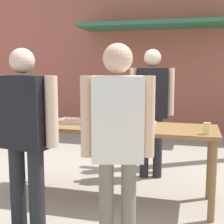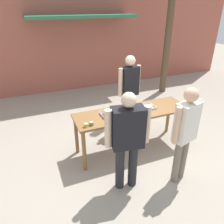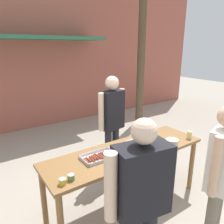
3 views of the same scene
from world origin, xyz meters
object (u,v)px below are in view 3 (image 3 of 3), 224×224
object	(u,v)px
condiment_jar_ketchup	(71,177)
person_customer_holding_hotdog	(141,194)
food_tray_sausages	(99,157)
person_server_behind_table	(112,117)
condiment_jar_mustard	(63,182)
beer_cup	(189,135)
person_customer_with_cup	(221,169)
food_tray_buns	(141,143)

from	to	relation	value
condiment_jar_ketchup	person_customer_holding_hotdog	size ratio (longest dim) A/B	0.04
food_tray_sausages	person_customer_holding_hotdog	size ratio (longest dim) A/B	0.26
food_tray_sausages	person_server_behind_table	bearing A→B (deg)	46.82
condiment_jar_mustard	person_server_behind_table	bearing A→B (deg)	38.48
beer_cup	person_customer_with_cup	xyz separation A→B (m)	(-0.67, -0.87, 0.09)
condiment_jar_mustard	beer_cup	size ratio (longest dim) A/B	0.65
food_tray_sausages	person_customer_holding_hotdog	xyz separation A→B (m)	(-0.13, -0.94, 0.10)
food_tray_buns	beer_cup	bearing A→B (deg)	-20.05
food_tray_buns	person_server_behind_table	distance (m)	0.82
beer_cup	person_customer_with_cup	distance (m)	1.11
food_tray_sausages	condiment_jar_mustard	bearing A→B (deg)	-155.98
beer_cup	person_server_behind_table	size ratio (longest dim) A/B	0.07
person_customer_holding_hotdog	condiment_jar_mustard	bearing A→B (deg)	-46.86
food_tray_sausages	person_server_behind_table	size ratio (longest dim) A/B	0.25
person_server_behind_table	person_customer_with_cup	bearing A→B (deg)	-100.49
food_tray_sausages	beer_cup	xyz separation A→B (m)	(1.44, -0.26, 0.04)
food_tray_sausages	beer_cup	distance (m)	1.46
food_tray_buns	person_server_behind_table	size ratio (longest dim) A/B	0.22
food_tray_buns	person_customer_holding_hotdog	size ratio (longest dim) A/B	0.23
food_tray_buns	condiment_jar_mustard	bearing A→B (deg)	-168.56
condiment_jar_mustard	condiment_jar_ketchup	xyz separation A→B (m)	(0.10, 0.02, 0.00)
condiment_jar_ketchup	person_customer_holding_hotdog	xyz separation A→B (m)	(0.35, -0.70, 0.09)
food_tray_buns	condiment_jar_ketchup	size ratio (longest dim) A/B	5.18
beer_cup	person_server_behind_table	distance (m)	1.27
beer_cup	food_tray_buns	bearing A→B (deg)	159.95
food_tray_sausages	food_tray_buns	world-z (taller)	food_tray_buns
food_tray_buns	condiment_jar_mustard	distance (m)	1.32
person_customer_holding_hotdog	person_customer_with_cup	distance (m)	0.92
food_tray_sausages	person_customer_with_cup	distance (m)	1.37
food_tray_buns	person_server_behind_table	world-z (taller)	person_server_behind_table
food_tray_sausages	food_tray_buns	bearing A→B (deg)	0.13
beer_cup	person_server_behind_table	world-z (taller)	person_server_behind_table
food_tray_sausages	condiment_jar_mustard	xyz separation A→B (m)	(-0.59, -0.26, 0.02)
condiment_jar_ketchup	food_tray_sausages	bearing A→B (deg)	26.59
condiment_jar_mustard	person_customer_with_cup	xyz separation A→B (m)	(1.35, -0.87, 0.12)
food_tray_sausages	food_tray_buns	distance (m)	0.71
food_tray_sausages	person_customer_holding_hotdog	world-z (taller)	person_customer_holding_hotdog
person_server_behind_table	condiment_jar_mustard	bearing A→B (deg)	-152.27
beer_cup	condiment_jar_ketchup	bearing A→B (deg)	179.37
condiment_jar_mustard	food_tray_buns	bearing A→B (deg)	11.44
condiment_jar_ketchup	beer_cup	size ratio (longest dim) A/B	0.65
person_server_behind_table	person_customer_holding_hotdog	xyz separation A→B (m)	(-0.89, -1.74, -0.07)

